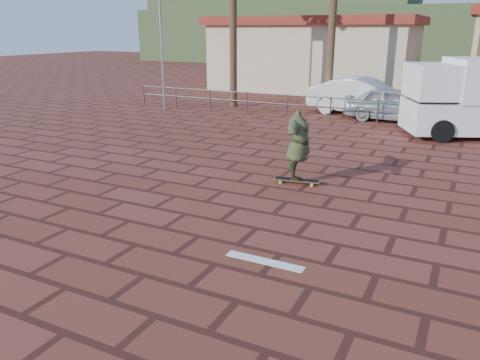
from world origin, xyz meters
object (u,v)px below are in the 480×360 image
at_px(longboard, 297,180).
at_px(car_silver, 395,104).
at_px(skateboarder, 298,145).
at_px(car_white, 364,97).

distance_m(longboard, car_silver, 10.04).
height_order(longboard, car_silver, car_silver).
xyz_separation_m(skateboarder, car_white, (-0.74, 10.93, -0.18)).
xyz_separation_m(longboard, skateboarder, (0.00, -0.00, 0.91)).
distance_m(skateboarder, car_silver, 10.02).
height_order(car_silver, car_white, car_white).
bearing_deg(car_silver, skateboarder, 178.39).
xyz_separation_m(car_silver, car_white, (-1.51, 0.94, 0.11)).
bearing_deg(car_silver, longboard, 178.39).
bearing_deg(car_white, car_silver, -115.09).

